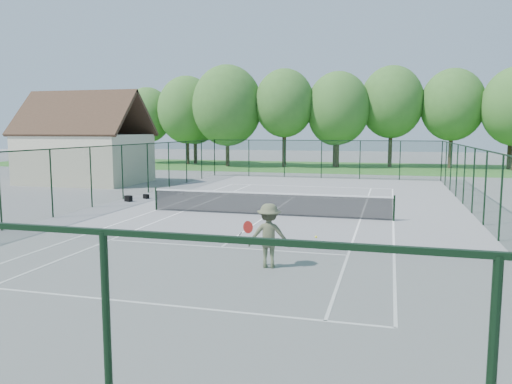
% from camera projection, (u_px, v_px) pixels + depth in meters
% --- Properties ---
extents(ground, '(140.00, 140.00, 0.00)m').
position_uv_depth(ground, '(268.00, 215.00, 22.51)').
color(ground, gray).
rests_on(ground, ground).
extents(grass_far, '(80.00, 16.00, 0.01)m').
position_uv_depth(grass_far, '(337.00, 167.00, 51.25)').
color(grass_far, '#418830').
rests_on(grass_far, ground).
extents(court_lines, '(11.05, 23.85, 0.01)m').
position_uv_depth(court_lines, '(268.00, 215.00, 22.51)').
color(court_lines, white).
rests_on(court_lines, ground).
extents(tennis_net, '(11.08, 0.08, 1.10)m').
position_uv_depth(tennis_net, '(268.00, 203.00, 22.44)').
color(tennis_net, black).
rests_on(tennis_net, ground).
extents(fence_enclosure, '(18.05, 36.05, 3.02)m').
position_uv_depth(fence_enclosure, '(268.00, 181.00, 22.32)').
color(fence_enclosure, '#16321C').
rests_on(fence_enclosure, ground).
extents(utility_building, '(8.60, 6.27, 6.63)m').
position_uv_depth(utility_building, '(85.00, 140.00, 35.83)').
color(utility_building, beige).
rests_on(utility_building, ground).
extents(tree_line_far, '(39.40, 6.40, 9.70)m').
position_uv_depth(tree_line_far, '(338.00, 108.00, 50.51)').
color(tree_line_far, '#3C291E').
rests_on(tree_line_far, ground).
extents(sports_bag_a, '(0.46, 0.37, 0.32)m').
position_uv_depth(sports_bag_a, '(128.00, 199.00, 26.79)').
color(sports_bag_a, black).
rests_on(sports_bag_a, ground).
extents(sports_bag_b, '(0.37, 0.31, 0.25)m').
position_uv_depth(sports_bag_b, '(146.00, 196.00, 27.92)').
color(sports_bag_b, black).
rests_on(sports_bag_b, ground).
extents(tennis_player, '(2.18, 0.91, 1.80)m').
position_uv_depth(tennis_player, '(269.00, 236.00, 13.90)').
color(tennis_player, '#51553B').
rests_on(tennis_player, ground).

